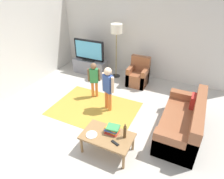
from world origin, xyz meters
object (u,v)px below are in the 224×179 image
tv_stand (90,67)px  bottle (125,132)px  armchair (138,76)px  floor_lamp (116,32)px  book_stack (112,129)px  tv (89,50)px  coffee_table (107,137)px  child_center (108,85)px  tv_remote (115,143)px  child_near_tv (94,77)px  couch (184,124)px  plate (92,135)px

tv_stand → bottle: bottle is taller
armchair → floor_lamp: size_ratio=0.51×
tv_stand → bottle: (2.48, -2.84, 0.31)m
tv_stand → book_stack: bearing=-52.0°
tv → coffee_table: size_ratio=1.10×
floor_lamp → child_center: size_ratio=1.48×
bottle → coffee_table: bearing=-162.6°
bottle → tv_remote: (-0.10, -0.22, -0.13)m
tv_remote → child_near_tv: bearing=148.4°
bottle → tv_remote: bearing=-114.4°
floor_lamp → book_stack: (1.27, -2.97, -1.05)m
couch → child_center: (-1.91, 0.11, 0.43)m
floor_lamp → child_center: floor_lamp is taller
tv → tv_remote: tv is taller
coffee_table → floor_lamp: bearing=111.5°
child_center → book_stack: 1.35m
coffee_table → bottle: size_ratio=3.08×
tv → coffee_table: 3.66m
tv → armchair: size_ratio=1.22×
tv_stand → tv: bearing=-90.0°
tv → tv_stand: bearing=90.0°
tv_stand → child_center: 2.33m
coffee_table → armchair: bearing=97.0°
couch → coffee_table: bearing=-138.2°
book_stack → tv_remote: bearing=-54.6°
tv_stand → bottle: bearing=-48.9°
plate → armchair: bearing=91.4°
book_stack → child_near_tv: bearing=130.0°
plate → tv_remote: bearing=-0.0°
couch → armchair: (-1.65, 1.74, 0.01)m
couch → book_stack: size_ratio=6.06×
floor_lamp → child_center: 2.09m
tv → couch: size_ratio=0.61×
couch → plate: couch is taller
child_center → coffee_table: child_center is taller
child_near_tv → child_center: bearing=-31.6°
couch → armchair: bearing=133.5°
child_center → bottle: bearing=-51.4°
armchair → child_near_tv: child_near_tv is taller
couch → book_stack: (-1.25, -1.04, 0.21)m
child_near_tv → child_center: (0.63, -0.39, 0.09)m
armchair → tv_remote: armchair is taller
plate → child_near_tv: bearing=118.4°
child_center → tv_remote: size_ratio=7.08×
book_stack → bottle: bearing=-4.6°
child_center → tv_remote: (0.83, -1.39, -0.29)m
floor_lamp → tv_remote: (1.44, -3.22, -1.11)m
tv → armchair: 1.89m
tv_stand → couch: size_ratio=0.67×
book_stack → tv_remote: book_stack is taller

